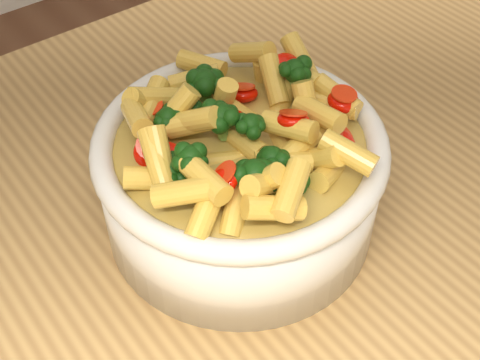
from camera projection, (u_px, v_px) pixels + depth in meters
table at (359, 271)px, 0.65m from camera, size 1.20×0.80×0.90m
serving_bowl at (240, 179)px, 0.53m from camera, size 0.23×0.23×0.10m
pasta_salad at (240, 121)px, 0.49m from camera, size 0.18×0.18×0.04m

